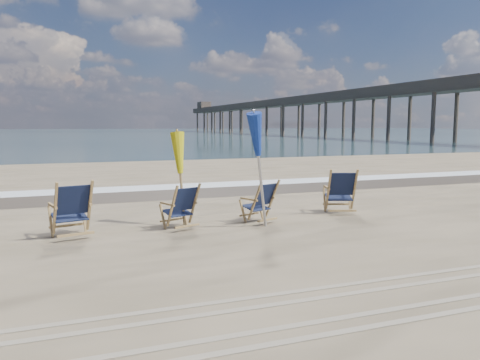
{
  "coord_description": "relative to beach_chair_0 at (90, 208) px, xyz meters",
  "views": [
    {
      "loc": [
        -3.51,
        -7.29,
        2.1
      ],
      "look_at": [
        0.0,
        2.2,
        0.9
      ],
      "focal_mm": 35.0,
      "sensor_mm": 36.0,
      "label": 1
    }
  ],
  "objects": [
    {
      "name": "beach_chair_3",
      "position": [
        5.92,
        0.18,
        -0.01
      ],
      "size": [
        0.92,
        0.97,
        1.09
      ],
      "primitive_type": null,
      "rotation": [
        0.0,
        0.0,
        2.81
      ],
      "color": "#121935",
      "rests_on": "ground"
    },
    {
      "name": "umbrella_blue",
      "position": [
        3.25,
        -0.5,
        1.3
      ],
      "size": [
        0.3,
        0.3,
        2.39
      ],
      "color": "#A5A5AD",
      "rests_on": "ground"
    },
    {
      "name": "surf_foam",
      "position": [
        3.16,
        6.53,
        -0.55
      ],
      "size": [
        200.0,
        1.4,
        0.01
      ],
      "primitive_type": "cube",
      "color": "silver",
      "rests_on": "ground"
    },
    {
      "name": "tire_tracks",
      "position": [
        3.16,
        -4.57,
        -0.55
      ],
      "size": [
        80.0,
        1.3,
        0.01
      ],
      "primitive_type": null,
      "color": "gray",
      "rests_on": "ground"
    },
    {
      "name": "beach_chair_0",
      "position": [
        0.0,
        0.0,
        0.0
      ],
      "size": [
        0.87,
        0.94,
        1.1
      ],
      "primitive_type": null,
      "rotation": [
        0.0,
        0.0,
        3.37
      ],
      "color": "#121935",
      "rests_on": "ground"
    },
    {
      "name": "fishing_pier",
      "position": [
        41.16,
        72.23,
        4.1
      ],
      "size": [
        4.4,
        140.0,
        9.3
      ],
      "primitive_type": null,
      "color": "#4E4239",
      "rests_on": "ground"
    },
    {
      "name": "beach_chair_1",
      "position": [
        2.03,
        0.05,
        -0.08
      ],
      "size": [
        0.79,
        0.84,
        0.94
      ],
      "primitive_type": null,
      "rotation": [
        0.0,
        0.0,
        3.48
      ],
      "color": "#121935",
      "rests_on": "ground"
    },
    {
      "name": "ocean",
      "position": [
        3.16,
        126.23,
        -0.55
      ],
      "size": [
        400.0,
        400.0,
        0.0
      ],
      "primitive_type": "plane",
      "color": "#334E55",
      "rests_on": "ground"
    },
    {
      "name": "beach_chair_2",
      "position": [
        3.77,
        0.08,
        -0.08
      ],
      "size": [
        0.81,
        0.85,
        0.94
      ],
      "primitive_type": null,
      "rotation": [
        0.0,
        0.0,
        3.52
      ],
      "color": "#121935",
      "rests_on": "ground"
    },
    {
      "name": "umbrella_yellow",
      "position": [
        1.82,
        0.32,
        0.88
      ],
      "size": [
        0.3,
        0.3,
        1.94
      ],
      "color": "#A5804A",
      "rests_on": "ground"
    },
    {
      "name": "wet_sand_strip",
      "position": [
        3.16,
        5.03,
        -0.55
      ],
      "size": [
        200.0,
        2.6,
        0.0
      ],
      "primitive_type": "cube",
      "color": "#42362A",
      "rests_on": "ground"
    }
  ]
}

